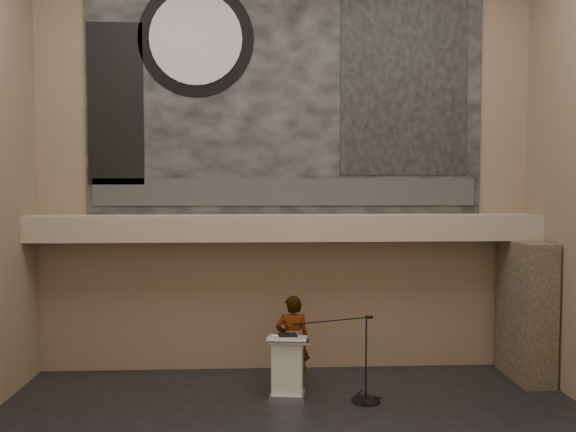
{
  "coord_description": "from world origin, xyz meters",
  "views": [
    {
      "loc": [
        -0.5,
        -7.45,
        3.76
      ],
      "look_at": [
        0.0,
        3.2,
        3.2
      ],
      "focal_mm": 35.0,
      "sensor_mm": 36.0,
      "label": 1
    }
  ],
  "objects": [
    {
      "name": "wall_back",
      "position": [
        0.0,
        4.0,
        4.25
      ],
      "size": [
        10.0,
        0.02,
        8.5
      ],
      "primitive_type": "cube",
      "color": "#8A7158",
      "rests_on": "floor"
    },
    {
      "name": "wall_front",
      "position": [
        0.0,
        -4.0,
        4.25
      ],
      "size": [
        10.0,
        0.02,
        8.5
      ],
      "primitive_type": "cube",
      "color": "#8A7158",
      "rests_on": "floor"
    },
    {
      "name": "soffit",
      "position": [
        0.0,
        3.6,
        2.95
      ],
      "size": [
        10.0,
        0.8,
        0.5
      ],
      "primitive_type": "cube",
      "color": "tan",
      "rests_on": "wall_back"
    },
    {
      "name": "sprinkler_left",
      "position": [
        -1.6,
        3.55,
        2.67
      ],
      "size": [
        0.04,
        0.04,
        0.06
      ],
      "primitive_type": "cylinder",
      "color": "#B2893D",
      "rests_on": "soffit"
    },
    {
      "name": "sprinkler_right",
      "position": [
        1.9,
        3.55,
        2.67
      ],
      "size": [
        0.04,
        0.04,
        0.06
      ],
      "primitive_type": "cylinder",
      "color": "#B2893D",
      "rests_on": "soffit"
    },
    {
      "name": "banner",
      "position": [
        0.0,
        3.97,
        5.7
      ],
      "size": [
        8.0,
        0.05,
        5.0
      ],
      "primitive_type": "cube",
      "color": "black",
      "rests_on": "wall_back"
    },
    {
      "name": "banner_text_strip",
      "position": [
        0.0,
        3.93,
        3.65
      ],
      "size": [
        7.76,
        0.02,
        0.55
      ],
      "primitive_type": "cube",
      "color": "#2F2F2F",
      "rests_on": "banner"
    },
    {
      "name": "banner_clock_rim",
      "position": [
        -1.8,
        3.93,
        6.7
      ],
      "size": [
        2.3,
        0.02,
        2.3
      ],
      "primitive_type": "cylinder",
      "rotation": [
        1.57,
        0.0,
        0.0
      ],
      "color": "black",
      "rests_on": "banner"
    },
    {
      "name": "banner_clock_face",
      "position": [
        -1.8,
        3.91,
        6.7
      ],
      "size": [
        1.84,
        0.02,
        1.84
      ],
      "primitive_type": "cylinder",
      "rotation": [
        1.57,
        0.0,
        0.0
      ],
      "color": "silver",
      "rests_on": "banner"
    },
    {
      "name": "banner_building_print",
      "position": [
        2.4,
        3.93,
        5.8
      ],
      "size": [
        2.6,
        0.02,
        3.6
      ],
      "primitive_type": "cube",
      "color": "black",
      "rests_on": "banner"
    },
    {
      "name": "banner_brick_print",
      "position": [
        -3.4,
        3.93,
        5.4
      ],
      "size": [
        1.1,
        0.02,
        3.2
      ],
      "primitive_type": "cube",
      "color": "black",
      "rests_on": "banner"
    },
    {
      "name": "stone_pier",
      "position": [
        4.65,
        3.15,
        1.35
      ],
      "size": [
        0.6,
        1.4,
        2.7
      ],
      "primitive_type": "cube",
      "color": "#433729",
      "rests_on": "floor"
    },
    {
      "name": "lectern",
      "position": [
        -0.05,
        2.39,
        0.55
      ],
      "size": [
        0.76,
        0.59,
        1.13
      ],
      "rotation": [
        0.0,
        0.0,
        -0.16
      ],
      "color": "silver",
      "rests_on": "floor"
    },
    {
      "name": "binder",
      "position": [
        -0.05,
        2.37,
        1.12
      ],
      "size": [
        0.35,
        0.29,
        0.04
      ],
      "primitive_type": "cube",
      "rotation": [
        0.0,
        0.0,
        0.11
      ],
      "color": "black",
      "rests_on": "lectern"
    },
    {
      "name": "papers",
      "position": [
        -0.19,
        2.33,
        1.1
      ],
      "size": [
        0.27,
        0.34,
        0.0
      ],
      "primitive_type": "cube",
      "rotation": [
        0.0,
        0.0,
        0.15
      ],
      "color": "white",
      "rests_on": "lectern"
    },
    {
      "name": "speaker_person",
      "position": [
        0.07,
        2.82,
        0.87
      ],
      "size": [
        0.67,
        0.47,
        1.75
      ],
      "primitive_type": "imported",
      "rotation": [
        0.0,
        0.0,
        3.05
      ],
      "color": "white",
      "rests_on": "floor"
    },
    {
      "name": "mic_stand",
      "position": [
        1.27,
        2.11,
        0.24
      ],
      "size": [
        1.56,
        0.69,
        1.52
      ],
      "rotation": [
        0.0,
        0.0,
        0.32
      ],
      "color": "black",
      "rests_on": "floor"
    }
  ]
}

